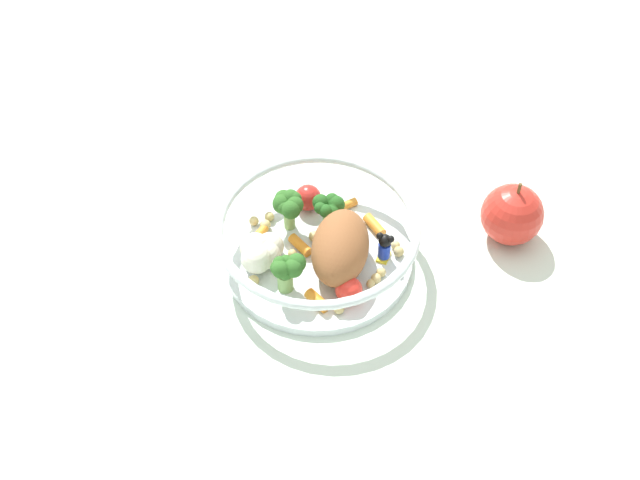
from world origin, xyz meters
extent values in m
plane|color=silver|center=(0.00, 0.00, 0.00)|extent=(2.40, 2.40, 0.00)
cylinder|color=white|center=(0.00, -0.01, 0.01)|extent=(0.20, 0.20, 0.01)
torus|color=white|center=(0.00, -0.01, 0.05)|extent=(0.21, 0.21, 0.01)
ellipsoid|color=brown|center=(0.03, -0.01, 0.04)|extent=(0.08, 0.11, 0.05)
cylinder|color=#7FAD5B|center=(-0.01, 0.03, 0.02)|extent=(0.01, 0.01, 0.02)
sphere|color=#23561E|center=(0.00, 0.03, 0.04)|extent=(0.01, 0.01, 0.01)
sphere|color=#23561E|center=(0.00, 0.04, 0.04)|extent=(0.02, 0.02, 0.02)
sphere|color=#23561E|center=(-0.01, 0.04, 0.04)|extent=(0.02, 0.02, 0.02)
sphere|color=#23561E|center=(-0.01, 0.04, 0.04)|extent=(0.01, 0.01, 0.01)
sphere|color=#23561E|center=(-0.02, 0.03, 0.04)|extent=(0.02, 0.02, 0.02)
sphere|color=#23561E|center=(-0.01, 0.02, 0.04)|extent=(0.01, 0.01, 0.01)
sphere|color=#23561E|center=(-0.01, 0.02, 0.04)|extent=(0.01, 0.01, 0.01)
sphere|color=#23561E|center=(0.00, 0.03, 0.04)|extent=(0.02, 0.02, 0.02)
cylinder|color=#7FAD5B|center=(-0.01, -0.06, 0.02)|extent=(0.02, 0.02, 0.02)
sphere|color=#2D6023|center=(0.00, -0.06, 0.05)|extent=(0.02, 0.02, 0.02)
sphere|color=#2D6023|center=(0.00, -0.06, 0.05)|extent=(0.02, 0.02, 0.02)
sphere|color=#2D6023|center=(-0.01, -0.06, 0.04)|extent=(0.02, 0.02, 0.02)
sphere|color=#2D6023|center=(-0.02, -0.06, 0.04)|extent=(0.01, 0.01, 0.01)
sphere|color=#2D6023|center=(-0.02, -0.07, 0.04)|extent=(0.02, 0.02, 0.02)
sphere|color=#2D6023|center=(-0.01, -0.07, 0.05)|extent=(0.02, 0.02, 0.02)
sphere|color=#2D6023|center=(-0.01, -0.07, 0.04)|extent=(0.02, 0.02, 0.02)
cylinder|color=#8EB766|center=(-0.04, 0.01, 0.02)|extent=(0.01, 0.01, 0.02)
sphere|color=#2D6023|center=(-0.04, 0.01, 0.05)|extent=(0.02, 0.02, 0.02)
sphere|color=#2D6023|center=(-0.04, 0.02, 0.05)|extent=(0.02, 0.02, 0.02)
sphere|color=#2D6023|center=(-0.04, 0.02, 0.05)|extent=(0.02, 0.02, 0.02)
sphere|color=#2D6023|center=(-0.05, 0.02, 0.05)|extent=(0.02, 0.02, 0.02)
sphere|color=#2D6023|center=(-0.05, 0.01, 0.05)|extent=(0.02, 0.02, 0.02)
sphere|color=#2D6023|center=(-0.04, 0.01, 0.05)|extent=(0.02, 0.02, 0.02)
sphere|color=#2D6023|center=(-0.04, 0.01, 0.05)|extent=(0.02, 0.02, 0.02)
sphere|color=silver|center=(-0.04, -0.04, 0.02)|extent=(0.03, 0.03, 0.03)
sphere|color=silver|center=(-0.04, -0.03, 0.02)|extent=(0.03, 0.03, 0.03)
sphere|color=silver|center=(-0.05, -0.04, 0.03)|extent=(0.03, 0.03, 0.03)
sphere|color=silver|center=(-0.05, -0.06, 0.03)|extent=(0.03, 0.03, 0.03)
cube|color=yellow|center=(0.07, 0.01, 0.01)|extent=(0.01, 0.02, 0.00)
cylinder|color=#1933B2|center=(0.07, 0.01, 0.02)|extent=(0.01, 0.01, 0.02)
sphere|color=black|center=(0.07, 0.01, 0.04)|extent=(0.01, 0.01, 0.01)
sphere|color=black|center=(0.07, 0.01, 0.04)|extent=(0.01, 0.01, 0.01)
sphere|color=black|center=(0.06, 0.01, 0.04)|extent=(0.01, 0.01, 0.01)
cylinder|color=orange|center=(-0.02, -0.01, 0.02)|extent=(0.03, 0.02, 0.01)
cylinder|color=orange|center=(-0.07, -0.02, 0.01)|extent=(0.01, 0.03, 0.01)
cylinder|color=orange|center=(0.04, 0.05, 0.02)|extent=(0.03, 0.03, 0.01)
cylinder|color=orange|center=(0.03, -0.07, 0.02)|extent=(0.03, 0.02, 0.01)
cylinder|color=orange|center=(0.00, 0.06, 0.01)|extent=(0.03, 0.03, 0.01)
sphere|color=red|center=(0.05, -0.05, 0.02)|extent=(0.03, 0.03, 0.03)
sphere|color=red|center=(-0.04, 0.05, 0.02)|extent=(0.03, 0.03, 0.03)
sphere|color=tan|center=(-0.02, -0.02, 0.02)|extent=(0.01, 0.01, 0.01)
sphere|color=tan|center=(0.05, -0.07, 0.02)|extent=(0.01, 0.01, 0.01)
sphere|color=#D1B775|center=(-0.01, 0.01, 0.02)|extent=(0.01, 0.01, 0.01)
sphere|color=#D1B775|center=(0.03, 0.04, 0.02)|extent=(0.01, 0.01, 0.01)
sphere|color=tan|center=(-0.04, -0.07, 0.02)|extent=(0.01, 0.01, 0.01)
sphere|color=#D1B775|center=(0.07, -0.02, 0.02)|extent=(0.01, 0.01, 0.01)
sphere|color=#D1B775|center=(0.07, 0.03, 0.02)|extent=(0.01, 0.01, 0.01)
sphere|color=#D1B775|center=(-0.08, 0.00, 0.02)|extent=(0.01, 0.01, 0.01)
sphere|color=tan|center=(0.08, 0.02, 0.02)|extent=(0.01, 0.01, 0.01)
sphere|color=#D1B775|center=(-0.07, 0.00, 0.02)|extent=(0.01, 0.01, 0.01)
sphere|color=tan|center=(0.07, -0.03, 0.01)|extent=(0.01, 0.01, 0.01)
sphere|color=tan|center=(0.07, -0.01, 0.02)|extent=(0.01, 0.01, 0.01)
sphere|color=#D1B775|center=(-0.07, 0.01, 0.02)|extent=(0.01, 0.01, 0.01)
sphere|color=red|center=(0.17, 0.11, 0.03)|extent=(0.07, 0.07, 0.07)
cylinder|color=brown|center=(0.17, 0.11, 0.07)|extent=(0.00, 0.00, 0.01)
camera|label=1|loc=(0.22, -0.48, 0.62)|focal=42.60mm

